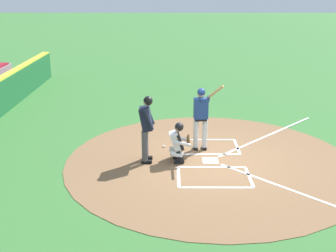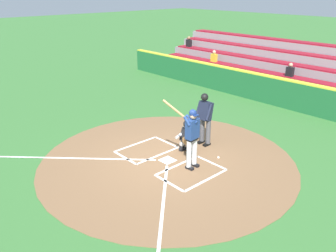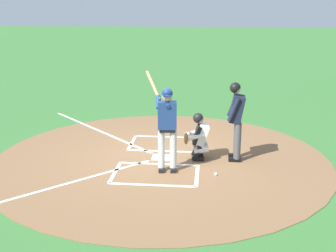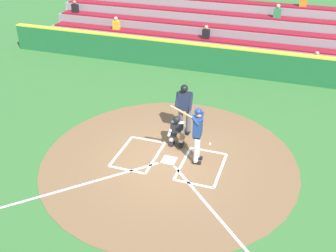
# 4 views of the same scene
# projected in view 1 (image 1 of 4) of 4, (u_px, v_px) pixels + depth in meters

# --- Properties ---
(ground_plane) EXTENTS (120.00, 120.00, 0.00)m
(ground_plane) POSITION_uv_depth(u_px,v_px,m) (210.00, 161.00, 11.85)
(ground_plane) COLOR #387033
(dirt_circle) EXTENTS (8.00, 8.00, 0.01)m
(dirt_circle) POSITION_uv_depth(u_px,v_px,m) (210.00, 161.00, 11.85)
(dirt_circle) COLOR brown
(dirt_circle) RESTS_ON ground
(home_plate_and_chalk) EXTENTS (7.93, 4.91, 0.01)m
(home_plate_and_chalk) POSITION_uv_depth(u_px,v_px,m) (242.00, 160.00, 11.84)
(home_plate_and_chalk) COLOR white
(home_plate_and_chalk) RESTS_ON dirt_circle
(batter) EXTENTS (0.90, 0.77, 2.13)m
(batter) POSITION_uv_depth(u_px,v_px,m) (201.00, 114.00, 12.27)
(batter) COLOR silver
(batter) RESTS_ON ground
(catcher) EXTENTS (0.62, 0.61, 1.13)m
(catcher) POSITION_uv_depth(u_px,v_px,m) (178.00, 141.00, 11.65)
(catcher) COLOR black
(catcher) RESTS_ON ground
(plate_umpire) EXTENTS (0.59, 0.41, 1.86)m
(plate_umpire) POSITION_uv_depth(u_px,v_px,m) (146.00, 125.00, 11.47)
(plate_umpire) COLOR #4C4C51
(plate_umpire) RESTS_ON ground
(baseball) EXTENTS (0.07, 0.07, 0.07)m
(baseball) POSITION_uv_depth(u_px,v_px,m) (164.00, 146.00, 12.79)
(baseball) COLOR white
(baseball) RESTS_ON ground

